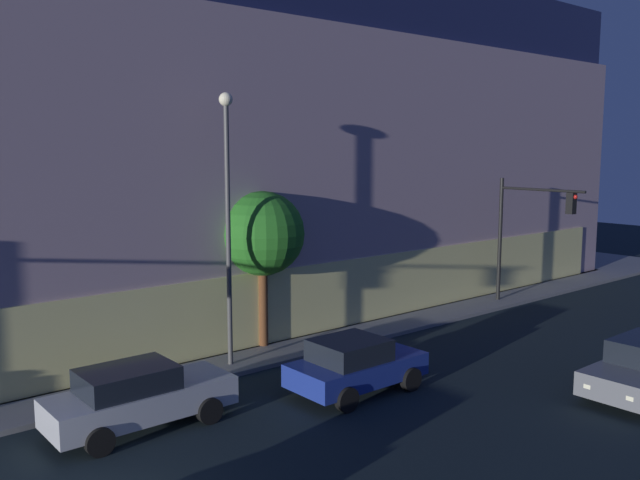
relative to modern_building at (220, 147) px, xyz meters
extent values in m
cube|color=#4C4C51|center=(0.00, 0.05, -7.26)|extent=(36.07, 25.52, 0.15)
cube|color=#FCF094|center=(0.00, -12.31, -5.85)|extent=(32.10, 0.60, 2.67)
cube|color=#AD929E|center=(0.00, 0.05, -1.30)|extent=(35.67, 25.12, 11.76)
cube|color=#1B2045|center=(0.00, 0.05, 6.03)|extent=(34.95, 24.62, 2.90)
cylinder|color=black|center=(6.79, -13.59, -4.32)|extent=(0.18, 0.18, 5.72)
cylinder|color=black|center=(6.69, -15.70, -1.91)|extent=(0.31, 4.22, 0.12)
cube|color=black|center=(6.62, -17.18, -2.41)|extent=(0.33, 0.33, 0.90)
sphere|color=red|center=(6.61, -17.36, -2.13)|extent=(0.18, 0.18, 0.18)
cylinder|color=#4A4A4A|center=(-8.09, -13.72, -2.97)|extent=(0.16, 0.16, 8.42)
sphere|color=#F9EFC6|center=(-8.09, -13.72, 1.38)|extent=(0.44, 0.44, 0.44)
cylinder|color=brown|center=(-6.02, -12.66, -5.75)|extent=(0.33, 0.33, 2.87)
sphere|color=#256E1F|center=(-6.02, -12.66, -3.11)|extent=(3.00, 3.00, 3.00)
cube|color=#B7BABF|center=(-12.41, -16.32, -6.61)|extent=(4.77, 1.81, 0.73)
cube|color=black|center=(-12.77, -16.32, -5.95)|extent=(2.33, 1.63, 0.60)
cube|color=#F9F4CC|center=(-10.08, -15.77, -6.61)|extent=(0.12, 0.20, 0.12)
cube|color=#F9F4CC|center=(-10.08, -16.85, -6.61)|extent=(0.12, 0.20, 0.12)
cylinder|color=black|center=(-10.94, -15.41, -6.98)|extent=(0.70, 0.24, 0.70)
cylinder|color=black|center=(-10.93, -17.21, -6.98)|extent=(0.70, 0.24, 0.70)
cylinder|color=black|center=(-13.89, -15.42, -6.98)|extent=(0.70, 0.24, 0.70)
cylinder|color=black|center=(-13.89, -17.22, -6.98)|extent=(0.70, 0.24, 0.70)
cube|color=navy|center=(-6.35, -17.96, -6.64)|extent=(4.15, 1.96, 0.67)
cube|color=black|center=(-6.66, -17.96, -6.00)|extent=(2.03, 1.76, 0.63)
cube|color=#F9F4CC|center=(-4.32, -17.38, -6.64)|extent=(0.12, 0.20, 0.12)
cube|color=#F9F4CC|center=(-4.32, -18.55, -6.64)|extent=(0.12, 0.20, 0.12)
cylinder|color=black|center=(-5.06, -16.98, -6.98)|extent=(0.71, 0.24, 0.71)
cylinder|color=black|center=(-5.06, -18.94, -6.98)|extent=(0.71, 0.24, 0.71)
cylinder|color=black|center=(-7.63, -16.98, -6.98)|extent=(0.71, 0.24, 0.71)
cylinder|color=black|center=(-7.63, -18.94, -6.98)|extent=(0.71, 0.24, 0.71)
cube|color=#F9F4CC|center=(-2.32, -24.23, -6.68)|extent=(0.12, 0.20, 0.12)
cube|color=#F9F4CC|center=(-2.34, -23.04, -6.68)|extent=(0.12, 0.20, 0.12)
cylinder|color=black|center=(-1.56, -22.64, -7.03)|extent=(0.62, 0.25, 0.61)
cylinder|color=black|center=(1.16, -22.62, -7.03)|extent=(0.62, 0.25, 0.61)
camera|label=1|loc=(-19.44, -31.99, -0.19)|focal=37.55mm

